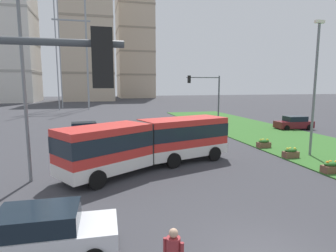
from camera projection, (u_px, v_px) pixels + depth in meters
articulated_bus at (150, 142)px, 18.12m from camera, size 11.66×7.11×3.00m
car_white_van at (43, 235)px, 8.68m from camera, size 4.46×2.14×1.58m
car_maroon_sedan at (294, 123)px, 34.01m from camera, size 4.48×2.18×1.58m
car_navy_sedan at (85, 130)px, 28.57m from camera, size 4.54×2.33×1.58m
flower_planter_2 at (331, 167)px, 16.97m from camera, size 1.10×0.56×0.74m
flower_planter_3 at (291, 153)px, 20.49m from camera, size 1.10×0.56×0.74m
flower_planter_4 at (264, 143)px, 23.78m from camera, size 1.10×0.56×0.74m
traffic_light_far_right at (209, 94)px, 30.92m from camera, size 3.85×0.28×6.29m
streetlight_left at (24, 81)px, 14.91m from camera, size 0.70×0.28×10.10m
streetlight_median at (315, 84)px, 20.51m from camera, size 0.70×0.28×9.81m
apartment_tower_west at (8, 13)px, 85.30m from camera, size 14.60×16.91×53.60m
apartment_tower_westcentre at (87, 35)px, 93.88m from camera, size 16.44×15.17×43.26m
apartment_tower_centre at (134, 32)px, 117.09m from camera, size 14.34×18.38×53.82m
transmission_pylon at (72, 35)px, 61.35m from camera, size 9.00×6.24×29.14m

